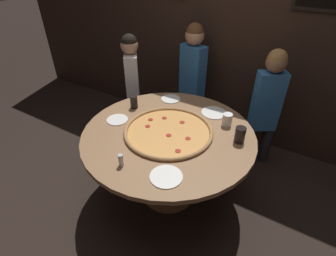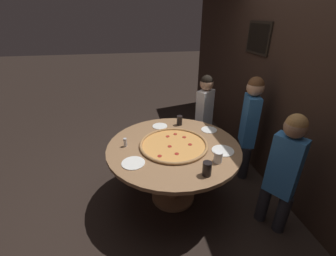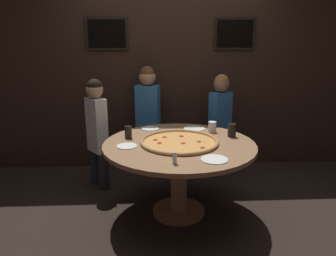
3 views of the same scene
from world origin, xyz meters
TOP-DOWN VIEW (x-y plane):
  - ground_plane at (0.00, 0.00)m, footprint 24.00×24.00m
  - back_wall at (0.00, 1.33)m, footprint 6.40×0.08m
  - dining_table at (0.00, 0.00)m, footprint 1.45×1.45m
  - giant_pizza at (-0.00, -0.00)m, footprint 0.75×0.75m
  - drink_cup_far_right at (-0.49, 0.18)m, footprint 0.07×0.07m
  - drink_cup_far_left at (0.55, 0.18)m, footprint 0.08×0.08m
  - drink_cup_front_edge at (0.38, 0.36)m, footprint 0.08×0.08m
  - white_plate_left_side at (0.25, -0.45)m, footprint 0.23×0.23m
  - white_plate_right_side at (-0.49, -0.08)m, footprint 0.19×0.19m
  - white_plate_near_front at (-0.28, 0.51)m, footprint 0.19×0.19m
  - white_plate_beside_cup at (0.21, 0.49)m, footprint 0.23×0.23m
  - condiment_shaker at (-0.08, -0.52)m, footprint 0.04×0.04m
  - diner_side_left at (0.58, 0.93)m, footprint 0.33×0.27m
  - diner_far_left at (-0.31, 1.06)m, footprint 0.36×0.23m
  - diner_far_right at (-0.88, 0.66)m, footprint 0.28×0.32m

SIDE VIEW (x-z plane):
  - ground_plane at x=0.00m, z-range 0.00..0.00m
  - dining_table at x=0.00m, z-range 0.22..0.96m
  - diner_far_right at x=-0.88m, z-range 0.09..1.36m
  - diner_side_left at x=0.58m, z-range 0.09..1.37m
  - white_plate_left_side at x=0.25m, z-range 0.74..0.75m
  - white_plate_right_side at x=-0.49m, z-range 0.74..0.75m
  - white_plate_near_front at x=-0.28m, z-range 0.74..0.75m
  - white_plate_beside_cup at x=0.21m, z-range 0.74..0.75m
  - giant_pizza at x=0.00m, z-range 0.74..0.77m
  - diner_far_left at x=-0.31m, z-range 0.09..1.47m
  - condiment_shaker at x=-0.08m, z-range 0.74..0.84m
  - drink_cup_front_edge at x=0.38m, z-range 0.74..0.85m
  - drink_cup_far_right at x=-0.49m, z-range 0.74..0.86m
  - drink_cup_far_left at x=0.55m, z-range 0.74..0.87m
  - back_wall at x=0.00m, z-range 0.00..2.60m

